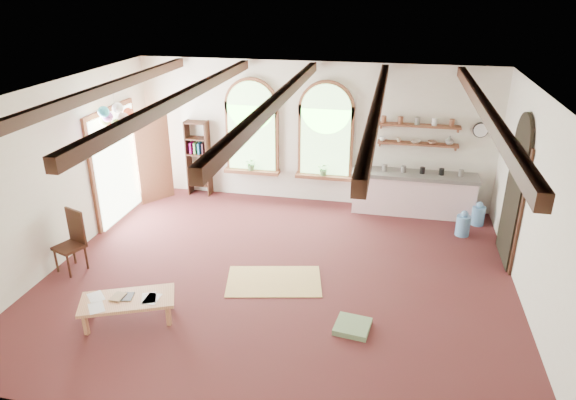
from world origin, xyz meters
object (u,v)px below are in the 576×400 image
(coffee_table, at_px, (128,301))
(side_chair, at_px, (72,254))
(balloon_cluster, at_px, (116,120))
(kitchen_counter, at_px, (413,193))

(coffee_table, bearing_deg, side_chair, 145.31)
(balloon_cluster, bearing_deg, kitchen_counter, 19.98)
(coffee_table, bearing_deg, balloon_cluster, 117.31)
(kitchen_counter, distance_m, side_chair, 7.02)
(coffee_table, distance_m, balloon_cluster, 3.77)
(kitchen_counter, bearing_deg, balloon_cluster, -160.02)
(side_chair, height_order, balloon_cluster, balloon_cluster)
(kitchen_counter, distance_m, balloon_cluster, 6.35)
(coffee_table, relative_size, side_chair, 1.35)
(side_chair, relative_size, balloon_cluster, 0.98)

